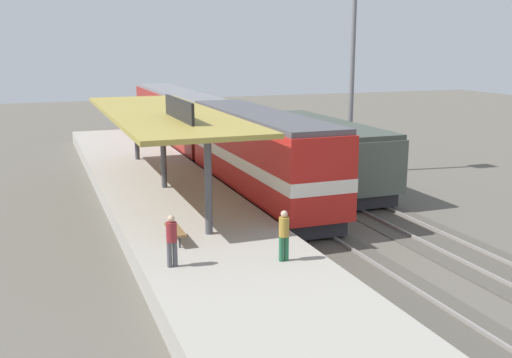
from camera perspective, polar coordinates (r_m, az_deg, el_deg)
The scene contains 12 objects.
ground_plane at distance 32.22m, azimuth 2.89°, elevation -1.40°, with size 120.00×120.00×0.00m, color #5B564C.
track_near at distance 31.49m, azimuth -0.46°, elevation -1.65°, with size 3.20×110.00×0.16m.
track_far at distance 33.30m, azimuth 7.00°, elevation -0.96°, with size 3.20×110.00×0.16m.
platform at distance 30.17m, azimuth -8.70°, elevation -1.62°, with size 6.00×44.00×0.90m, color #9E998E.
station_canopy at distance 29.35m, azimuth -8.92°, elevation 6.09°, with size 5.20×18.00×4.70m.
platform_bench at distance 21.63m, azimuth -7.72°, elevation -4.87°, with size 0.44×1.70×0.50m.
locomotive at distance 29.87m, azimuth 0.33°, elevation 2.23°, with size 2.93×14.43×4.44m.
passenger_carriage_single at distance 46.97m, azimuth -7.53°, elevation 5.82°, with size 2.90×20.00×4.24m.
freight_car at distance 33.58m, azimuth 6.48°, elevation 2.55°, with size 2.80×12.00×3.54m.
light_mast at distance 37.02m, azimuth 9.30°, elevation 13.40°, with size 1.10×1.10×11.70m.
person_waiting at distance 19.49m, azimuth 2.69°, elevation -5.17°, with size 0.34×0.34×1.71m.
person_walking at distance 19.14m, azimuth -8.05°, elevation -5.61°, with size 0.34×0.34×1.71m.
Camera 1 is at (-10.43, -28.67, 7.82)m, focal length 41.89 mm.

